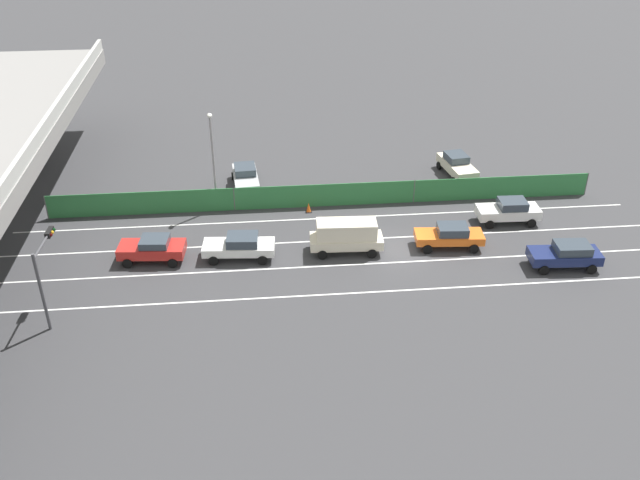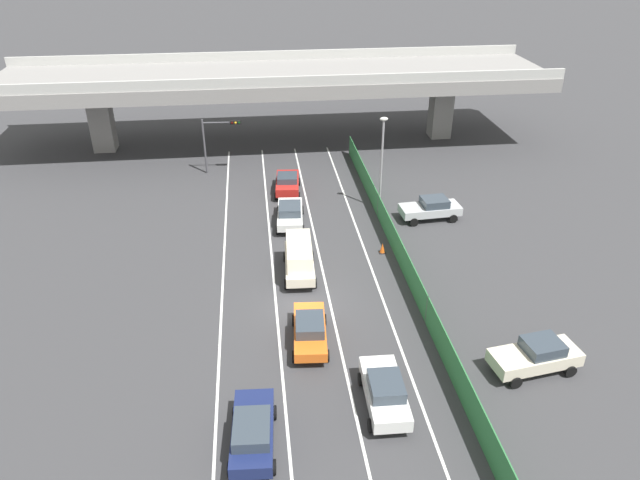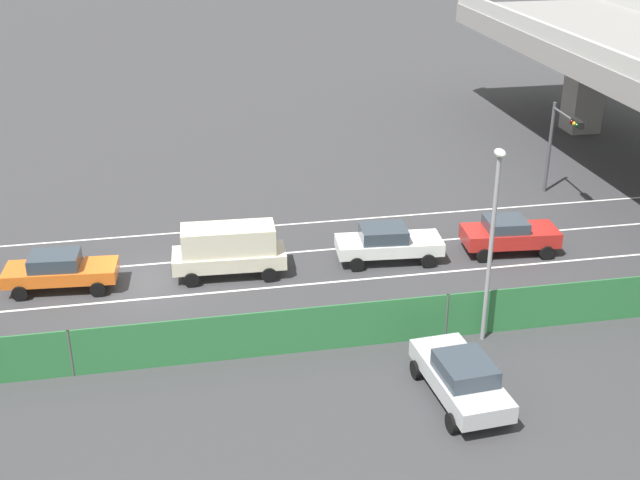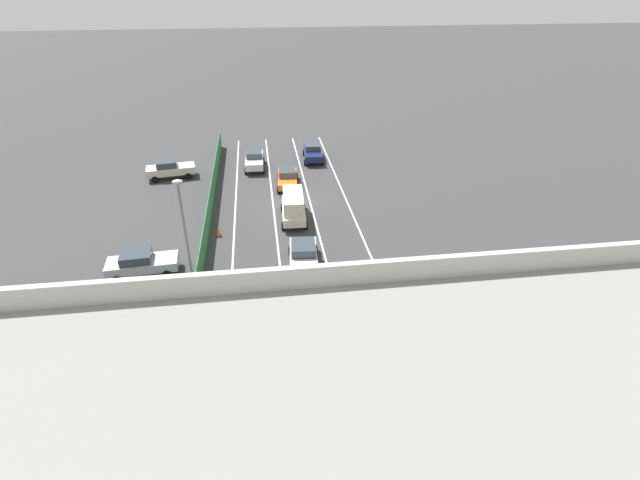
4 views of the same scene
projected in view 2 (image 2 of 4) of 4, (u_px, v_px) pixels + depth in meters
The scene contains 18 objects.
ground_plane at pixel (303, 305), 34.90m from camera, with size 300.00×300.00×0.00m, color #38383A.
lane_line_left_edge at pixel (223, 272), 38.04m from camera, with size 0.14×44.38×0.01m, color silver.
lane_line_mid_left at pixel (273, 269), 38.37m from camera, with size 0.14×44.38×0.01m, color silver.
lane_line_mid_right at pixel (322, 266), 38.70m from camera, with size 0.14×44.38×0.01m, color silver.
lane_line_right_edge at pixel (370, 263), 39.03m from camera, with size 0.14×44.38×0.01m, color silver.
elevated_overpass at pixel (275, 81), 56.44m from camera, with size 52.53×11.42×7.96m.
green_fence at pixel (399, 250), 38.79m from camera, with size 0.10×40.48×1.80m.
car_van_cream at pixel (299, 257), 37.30m from camera, with size 2.19×4.88×2.25m.
car_hatchback_white at pixel (290, 213), 43.56m from camera, with size 2.34×4.79×1.63m.
car_sedan_red at pixel (287, 182), 48.46m from camera, with size 2.35×4.39×1.64m.
car_taxi_orange at pixel (310, 330), 31.41m from camera, with size 2.20×4.67×1.61m.
car_sedan_white at pixel (385, 391), 27.29m from camera, with size 2.07×4.46×1.74m.
car_sedan_navy at pixel (253, 431), 25.20m from camera, with size 2.21×4.58×1.67m.
parked_sedan_cream at pixel (536, 355), 29.49m from camera, with size 4.75×2.54×1.77m.
parked_wagon_silver at pixel (431, 208), 44.28m from camera, with size 4.65×2.32×1.68m.
traffic_light at pixel (218, 135), 50.89m from camera, with size 3.43×0.52×4.94m.
street_lamp at pixel (382, 155), 44.05m from camera, with size 0.60×0.36×7.42m.
traffic_cone at pixel (382, 248), 40.11m from camera, with size 0.47×0.47×0.73m.
Camera 2 is at (-2.37, -28.49, 20.42)m, focal length 32.93 mm.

